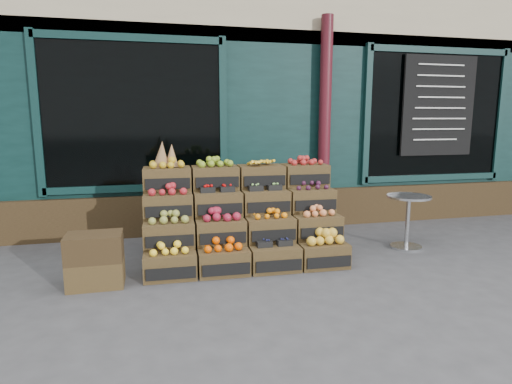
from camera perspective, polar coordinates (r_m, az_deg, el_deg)
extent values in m
plane|color=#3F3F42|center=(4.66, 4.49, -11.71)|extent=(60.00, 60.00, 0.00)
cube|color=black|center=(9.44, -5.33, 14.01)|extent=(12.00, 6.00, 4.80)
cube|color=black|center=(6.52, -1.47, 8.00)|extent=(12.00, 0.12, 3.00)
cube|color=#332514|center=(6.60, -1.30, -2.49)|extent=(12.00, 0.18, 0.60)
cube|color=black|center=(6.31, -15.93, 9.84)|extent=(2.40, 0.06, 2.00)
cube|color=black|center=(7.77, 22.73, 9.40)|extent=(2.40, 0.06, 2.00)
cylinder|color=#471019|center=(6.68, 9.14, 8.78)|extent=(0.18, 0.18, 3.20)
cube|color=black|center=(7.71, 23.16, 10.49)|extent=(1.30, 0.04, 1.60)
cube|color=#44331A|center=(4.80, -11.38, -9.47)|extent=(0.57, 0.40, 0.28)
cube|color=black|center=(4.61, -11.34, -10.64)|extent=(0.52, 0.03, 0.13)
cube|color=yellow|center=(4.74, -11.45, -7.35)|extent=(0.46, 0.31, 0.09)
cube|color=#44331A|center=(4.83, -4.37, -9.15)|extent=(0.57, 0.40, 0.28)
cube|color=black|center=(4.65, -4.03, -10.30)|extent=(0.52, 0.03, 0.13)
cube|color=#F15000|center=(4.77, -4.40, -7.00)|extent=(0.46, 0.31, 0.10)
cube|color=#44331A|center=(4.93, 2.42, -8.72)|extent=(0.57, 0.40, 0.28)
cube|color=black|center=(4.75, 3.04, -9.81)|extent=(0.52, 0.03, 0.13)
cube|color=#16193F|center=(4.89, 2.43, -6.98)|extent=(0.46, 0.31, 0.03)
cube|color=#44331A|center=(5.10, 8.83, -8.20)|extent=(0.57, 0.40, 0.28)
cube|color=black|center=(4.93, 9.68, -9.22)|extent=(0.52, 0.03, 0.13)
cube|color=gold|center=(5.04, 8.90, -5.98)|extent=(0.46, 0.31, 0.13)
cube|color=#44331A|center=(4.94, -11.51, -5.49)|extent=(0.57, 0.40, 0.28)
cube|color=black|center=(4.75, -11.48, -6.47)|extent=(0.52, 0.03, 0.13)
cube|color=olive|center=(4.90, -11.59, -3.38)|extent=(0.46, 0.31, 0.09)
cube|color=#44331A|center=(4.97, -4.77, -5.22)|extent=(0.57, 0.40, 0.28)
cube|color=black|center=(4.78, -4.46, -6.18)|extent=(0.52, 0.03, 0.13)
cube|color=maroon|center=(4.93, -4.80, -3.05)|extent=(0.46, 0.31, 0.11)
cube|color=#44331A|center=(5.07, 1.78, -4.89)|extent=(0.57, 0.40, 0.28)
cube|color=black|center=(4.89, 2.35, -5.81)|extent=(0.52, 0.03, 0.13)
cube|color=orange|center=(5.03, 1.80, -2.93)|extent=(0.46, 0.31, 0.08)
cube|color=#44331A|center=(5.24, 8.00, -4.51)|extent=(0.57, 0.40, 0.28)
cube|color=black|center=(5.06, 8.79, -5.38)|extent=(0.52, 0.03, 0.13)
cube|color=#DD7B45|center=(5.20, 8.05, -2.53)|extent=(0.46, 0.31, 0.09)
cube|color=#44331A|center=(5.11, -11.64, -1.76)|extent=(0.57, 0.40, 0.28)
cube|color=black|center=(4.91, -11.62, -2.56)|extent=(0.52, 0.03, 0.13)
cube|color=maroon|center=(5.07, -11.72, 0.31)|extent=(0.46, 0.31, 0.09)
cube|color=#44331A|center=(5.14, -5.14, -1.53)|extent=(0.57, 0.40, 0.28)
cube|color=black|center=(4.94, -4.86, -2.31)|extent=(0.52, 0.03, 0.13)
cube|color=#BC0807|center=(5.11, -5.17, 0.22)|extent=(0.46, 0.31, 0.04)
cube|color=#44331A|center=(5.24, 1.19, -1.27)|extent=(0.57, 0.40, 0.28)
cube|color=black|center=(5.05, 1.72, -2.03)|extent=(0.52, 0.03, 0.13)
cube|color=#77AD52|center=(5.21, 1.20, 0.41)|extent=(0.46, 0.31, 0.03)
cube|color=#44331A|center=(5.40, 7.23, -1.02)|extent=(0.57, 0.40, 0.28)
cube|color=black|center=(5.21, 7.96, -1.74)|extent=(0.52, 0.03, 0.13)
cube|color=#3B152D|center=(5.37, 7.27, 0.82)|extent=(0.46, 0.31, 0.07)
cube|color=#44331A|center=(5.29, -11.76, 1.72)|extent=(0.57, 0.40, 0.28)
cube|color=black|center=(5.09, -11.74, 1.08)|extent=(0.52, 0.03, 0.13)
cube|color=gold|center=(5.27, -11.83, 3.73)|extent=(0.46, 0.31, 0.09)
cube|color=#44331A|center=(5.33, -5.49, 1.93)|extent=(0.57, 0.40, 0.28)
cube|color=black|center=(5.13, -5.23, 1.30)|extent=(0.52, 0.03, 0.13)
cube|color=olive|center=(5.30, -5.52, 3.93)|extent=(0.46, 0.31, 0.09)
cube|color=#44331A|center=(5.42, 0.64, 2.11)|extent=(0.57, 0.40, 0.28)
cube|color=black|center=(5.22, 1.13, 1.50)|extent=(0.52, 0.03, 0.13)
cube|color=gold|center=(5.40, 0.64, 4.04)|extent=(0.46, 0.31, 0.09)
cube|color=#44331A|center=(5.57, 6.50, 2.26)|extent=(0.57, 0.40, 0.28)
cube|color=black|center=(5.38, 7.18, 1.68)|extent=(0.52, 0.03, 0.13)
cube|color=#A42422|center=(5.55, 6.54, 4.12)|extent=(0.46, 0.31, 0.08)
cube|color=#332514|center=(5.10, -1.45, -8.11)|extent=(2.32, 0.45, 0.28)
cube|color=#332514|center=(5.28, -1.92, -5.88)|extent=(2.32, 0.45, 0.56)
cube|color=#332514|center=(5.47, -2.36, -3.80)|extent=(2.32, 0.45, 0.84)
cone|color=olive|center=(5.26, -12.47, 4.95)|extent=(0.19, 0.19, 0.32)
cone|color=olive|center=(5.31, -11.18, 4.80)|extent=(0.17, 0.17, 0.28)
cube|color=#44331A|center=(4.77, -20.54, -10.06)|extent=(0.55, 0.39, 0.28)
cube|color=#332514|center=(4.69, -20.75, -6.88)|extent=(0.55, 0.39, 0.28)
cylinder|color=silver|center=(6.09, 19.35, -6.90)|extent=(0.41, 0.41, 0.03)
cylinder|color=silver|center=(6.01, 19.53, -3.84)|extent=(0.06, 0.06, 0.68)
cylinder|color=silver|center=(5.94, 19.73, -0.58)|extent=(0.56, 0.56, 0.03)
imported|color=#185621|center=(7.12, -19.31, 3.70)|extent=(0.82, 0.62, 2.03)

